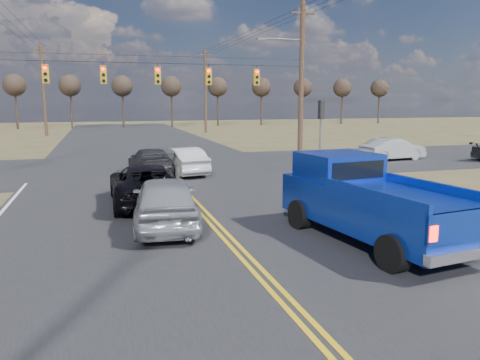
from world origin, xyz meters
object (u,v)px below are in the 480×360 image
object	(u,v)px
silver_suv	(165,201)
black_suv	(146,184)
cross_car_east_near	(393,149)
white_car_queue	(182,161)
pickup_truck	(368,201)
dgrey_car_queue	(151,161)

from	to	relation	value
silver_suv	black_suv	bearing A→B (deg)	-80.36
silver_suv	cross_car_east_near	size ratio (longest dim) A/B	1.09
white_car_queue	pickup_truck	bearing A→B (deg)	92.93
black_suv	silver_suv	bearing A→B (deg)	94.29
black_suv	cross_car_east_near	distance (m)	18.95
black_suv	white_car_queue	world-z (taller)	black_suv
pickup_truck	cross_car_east_near	size ratio (longest dim) A/B	1.45
black_suv	white_car_queue	xyz separation A→B (m)	(2.57, 6.77, -0.04)
white_car_queue	black_suv	bearing A→B (deg)	59.75
pickup_truck	silver_suv	size ratio (longest dim) A/B	1.34
pickup_truck	dgrey_car_queue	bearing A→B (deg)	100.37
silver_suv	white_car_queue	distance (m)	10.58
black_suv	cross_car_east_near	xyz separation A→B (m)	(16.84, 8.69, -0.03)
pickup_truck	dgrey_car_queue	xyz separation A→B (m)	(-4.53, 14.02, -0.45)
black_suv	dgrey_car_queue	size ratio (longest dim) A/B	1.16
pickup_truck	black_suv	distance (m)	8.58
white_car_queue	dgrey_car_queue	size ratio (longest dim) A/B	0.93
white_car_queue	dgrey_car_queue	xyz separation A→B (m)	(-1.60, 0.68, -0.04)
pickup_truck	black_suv	size ratio (longest dim) A/B	1.18
white_car_queue	cross_car_east_near	distance (m)	14.39
pickup_truck	dgrey_car_queue	world-z (taller)	pickup_truck
cross_car_east_near	black_suv	bearing A→B (deg)	109.28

